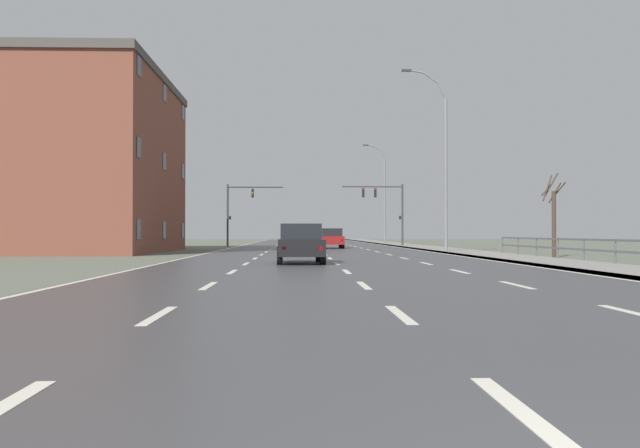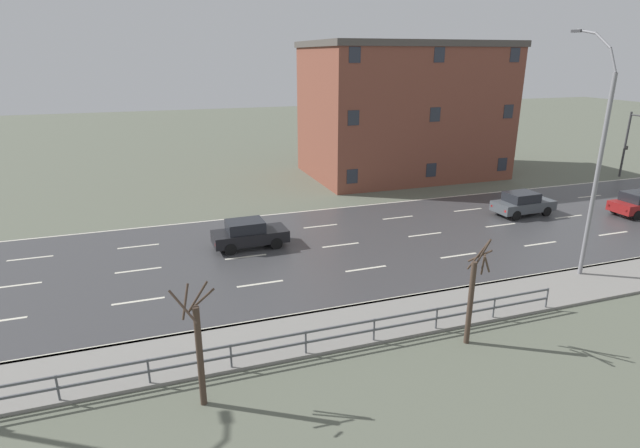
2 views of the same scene
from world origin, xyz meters
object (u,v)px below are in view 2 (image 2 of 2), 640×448
Objects in this scene: car_distant at (523,203)px; street_lamp_midground at (596,163)px; traffic_signal_left at (637,136)px; brick_building at (403,110)px; car_near_right at (640,203)px; car_mid_centre at (249,234)px.

street_lamp_midground is at bearing -26.90° from car_distant.
traffic_signal_left is (-14.35, 20.02, -1.77)m from street_lamp_midground.
brick_building is (-13.93, -1.86, 4.86)m from car_distant.
traffic_signal_left is 1.37× the size of car_near_right.
car_distant is 0.25× the size of brick_building.
car_distant is (-8.84, 4.07, -4.71)m from street_lamp_midground.
brick_building is at bearing -115.29° from traffic_signal_left.
car_near_right is at bearing 118.70° from street_lamp_midground.
car_mid_centre is (-2.52, -25.94, 0.00)m from car_near_right.
car_mid_centre is at bearing -80.88° from traffic_signal_left.
car_mid_centre is at bearing -121.49° from street_lamp_midground.
street_lamp_midground is 2.01× the size of traffic_signal_left.
brick_building is (-22.76, 2.22, 0.15)m from street_lamp_midground.
car_mid_centre is at bearing -96.46° from car_near_right.
car_distant is (5.52, -15.94, -2.94)m from traffic_signal_left.
brick_building is at bearing -174.56° from car_distant.
street_lamp_midground is 2.75× the size of car_near_right.
traffic_signal_left is at bearing 125.64° from street_lamp_midground.
street_lamp_midground reaches higher than car_mid_centre.
traffic_signal_left is 17.13m from car_distant.
car_mid_centre is (0.01, -18.48, 0.00)m from car_distant.
street_lamp_midground is at bearing 56.74° from car_mid_centre.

